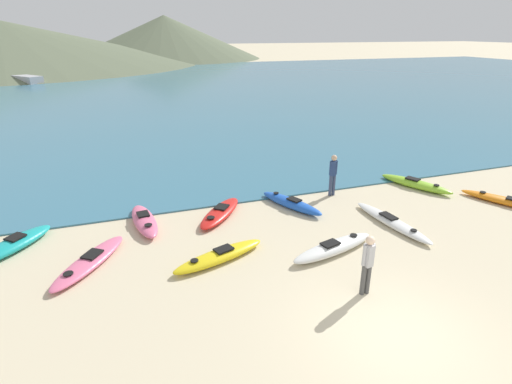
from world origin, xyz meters
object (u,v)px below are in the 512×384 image
object	(u,v)px
moored_boat_1	(61,70)
person_near_foreground	(368,261)
kayak_on_sand_2	(291,203)
kayak_on_sand_1	(392,222)
person_near_waterline	(333,173)
kayak_on_sand_5	(416,184)
kayak_on_sand_3	(219,256)
kayak_on_sand_8	(144,221)
kayak_on_sand_6	(510,202)
moored_boat_2	(27,79)
kayak_on_sand_9	(333,248)
kayak_on_sand_0	(90,261)
moored_boat_0	(0,76)
kayak_on_sand_4	(13,245)
kayak_on_sand_7	(220,213)

from	to	relation	value
moored_boat_1	person_near_foreground	bearing A→B (deg)	-78.26
kayak_on_sand_2	kayak_on_sand_1	bearing A→B (deg)	-42.95
kayak_on_sand_1	person_near_waterline	distance (m)	3.24
kayak_on_sand_5	moored_boat_1	world-z (taller)	moored_boat_1
kayak_on_sand_3	kayak_on_sand_8	world-z (taller)	kayak_on_sand_8
kayak_on_sand_2	kayak_on_sand_6	world-z (taller)	kayak_on_sand_2
kayak_on_sand_3	kayak_on_sand_8	distance (m)	3.58
kayak_on_sand_5	kayak_on_sand_8	bearing A→B (deg)	179.39
moored_boat_2	kayak_on_sand_9	bearing A→B (deg)	-72.03
kayak_on_sand_0	person_near_foreground	bearing A→B (deg)	-28.90
kayak_on_sand_9	moored_boat_2	bearing A→B (deg)	107.97
kayak_on_sand_0	moored_boat_0	bearing A→B (deg)	104.01
kayak_on_sand_4	kayak_on_sand_9	distance (m)	9.75
kayak_on_sand_0	kayak_on_sand_2	distance (m)	7.29
kayak_on_sand_4	kayak_on_sand_7	world-z (taller)	kayak_on_sand_4
kayak_on_sand_1	kayak_on_sand_8	distance (m)	8.50
kayak_on_sand_2	moored_boat_0	distance (m)	54.30
kayak_on_sand_0	moored_boat_2	distance (m)	48.69
kayak_on_sand_0	kayak_on_sand_7	size ratio (longest dim) A/B	1.11
kayak_on_sand_9	kayak_on_sand_7	bearing A→B (deg)	126.12
kayak_on_sand_1	kayak_on_sand_9	bearing A→B (deg)	-160.94
kayak_on_sand_0	kayak_on_sand_7	world-z (taller)	kayak_on_sand_7
person_near_foreground	moored_boat_1	size ratio (longest dim) A/B	0.51
kayak_on_sand_6	moored_boat_1	world-z (taller)	moored_boat_1
kayak_on_sand_0	moored_boat_0	distance (m)	53.87
kayak_on_sand_4	kayak_on_sand_6	world-z (taller)	kayak_on_sand_4
kayak_on_sand_1	moored_boat_2	world-z (taller)	moored_boat_2
kayak_on_sand_6	kayak_on_sand_4	bearing A→B (deg)	172.08
kayak_on_sand_5	person_near_foreground	world-z (taller)	person_near_foreground
kayak_on_sand_2	kayak_on_sand_8	world-z (taller)	kayak_on_sand_2
kayak_on_sand_4	person_near_waterline	size ratio (longest dim) A/B	1.53
kayak_on_sand_3	person_near_foreground	distance (m)	4.21
moored_boat_0	kayak_on_sand_4	bearing A→B (deg)	-77.95
kayak_on_sand_1	kayak_on_sand_4	distance (m)	12.20
person_near_foreground	kayak_on_sand_2	bearing A→B (deg)	85.96
moored_boat_0	moored_boat_2	world-z (taller)	moored_boat_0
kayak_on_sand_8	kayak_on_sand_1	bearing A→B (deg)	-18.96
moored_boat_2	kayak_on_sand_0	bearing A→B (deg)	-79.21
moored_boat_1	moored_boat_2	world-z (taller)	moored_boat_1
kayak_on_sand_0	kayak_on_sand_3	xyz separation A→B (m)	(3.56, -0.95, 0.02)
kayak_on_sand_8	kayak_on_sand_9	world-z (taller)	kayak_on_sand_8
kayak_on_sand_5	person_near_waterline	size ratio (longest dim) A/B	1.81
kayak_on_sand_2	kayak_on_sand_7	world-z (taller)	kayak_on_sand_2
kayak_on_sand_9	kayak_on_sand_4	bearing A→B (deg)	160.05
kayak_on_sand_7	kayak_on_sand_4	bearing A→B (deg)	-177.89
moored_boat_1	kayak_on_sand_4	bearing A→B (deg)	-86.15
kayak_on_sand_4	moored_boat_0	distance (m)	51.72
kayak_on_sand_7	person_near_waterline	distance (m)	4.87
kayak_on_sand_9	kayak_on_sand_0	bearing A→B (deg)	166.73
kayak_on_sand_7	person_near_waterline	xyz separation A→B (m)	(4.77, 0.46, 0.82)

